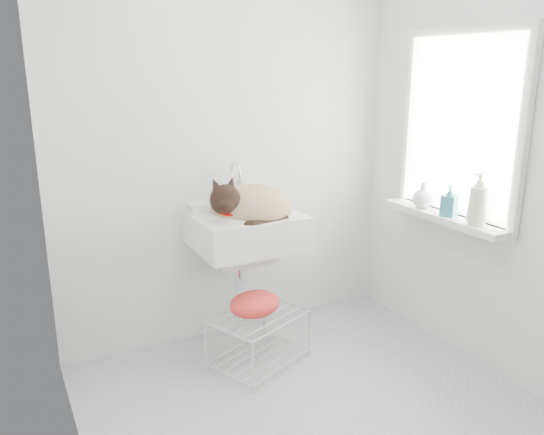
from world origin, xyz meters
name	(u,v)px	position (x,y,z in m)	size (l,w,h in m)	color
floor	(312,406)	(0.00, 0.00, 0.00)	(2.20, 2.00, 0.02)	#B4BABE
back_wall	(230,140)	(0.00, 1.00, 1.25)	(2.20, 0.02, 2.50)	white
right_wall	(490,149)	(1.10, 0.00, 1.25)	(0.02, 2.00, 2.50)	white
left_wall	(60,190)	(-1.10, 0.00, 1.25)	(0.02, 2.00, 2.50)	white
window_glass	(461,127)	(1.09, 0.20, 1.35)	(0.01, 0.80, 1.00)	white
window_frame	(459,128)	(1.07, 0.20, 1.35)	(0.04, 0.90, 1.10)	white
windowsill	(444,217)	(1.01, 0.20, 0.83)	(0.16, 0.88, 0.04)	white
sink	(246,214)	(-0.02, 0.74, 0.85)	(0.61, 0.53, 0.24)	white
faucet	(233,185)	(-0.02, 0.92, 0.99)	(0.22, 0.16, 0.22)	silver
cat	(248,207)	(-0.01, 0.72, 0.89)	(0.53, 0.45, 0.32)	tan
wire_rack	(259,339)	(-0.05, 0.51, 0.15)	(0.51, 0.36, 0.31)	silver
towel	(255,309)	(-0.07, 0.53, 0.34)	(0.31, 0.22, 0.13)	#EE540A
bottle_a	(476,225)	(1.00, -0.05, 0.85)	(0.09, 0.09, 0.25)	white
bottle_b	(448,216)	(1.00, 0.16, 0.85)	(0.08, 0.08, 0.18)	teal
bottle_c	(422,208)	(1.00, 0.37, 0.85)	(0.12, 0.12, 0.16)	white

